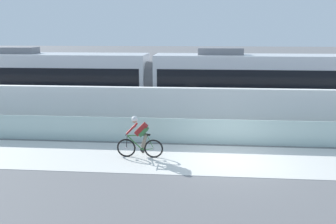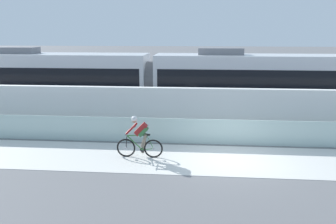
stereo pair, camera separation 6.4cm
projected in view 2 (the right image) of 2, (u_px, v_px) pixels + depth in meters
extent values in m
plane|color=slate|center=(231.00, 160.00, 13.15)|extent=(200.00, 200.00, 0.00)
cube|color=silver|center=(231.00, 160.00, 13.15)|extent=(32.00, 3.20, 0.01)
cube|color=#ADC6C1|center=(228.00, 132.00, 14.82)|extent=(32.00, 0.05, 1.09)
cube|color=white|center=(225.00, 111.00, 16.45)|extent=(32.00, 0.36, 2.12)
cube|color=#595654|center=(221.00, 120.00, 19.10)|extent=(32.00, 0.08, 0.01)
cube|color=#595654|center=(220.00, 114.00, 20.49)|extent=(32.00, 0.08, 0.01)
cube|color=silver|center=(52.00, 81.00, 20.21)|extent=(11.00, 2.50, 3.10)
cube|color=black|center=(52.00, 75.00, 20.13)|extent=(10.56, 2.54, 1.04)
cube|color=red|center=(54.00, 104.00, 20.52)|extent=(10.78, 2.53, 0.28)
cube|color=slate|center=(16.00, 50.00, 20.00)|extent=(2.40, 1.10, 0.36)
cylinder|color=black|center=(3.00, 105.00, 21.57)|extent=(0.60, 0.10, 0.60)
cube|color=#232326|center=(113.00, 108.00, 20.25)|extent=(1.40, 1.88, 0.20)
cylinder|color=black|center=(110.00, 112.00, 19.57)|extent=(0.60, 0.10, 0.60)
cylinder|color=black|center=(116.00, 107.00, 20.96)|extent=(0.60, 0.10, 0.60)
cube|color=silver|center=(256.00, 84.00, 19.21)|extent=(11.00, 2.50, 3.10)
cube|color=black|center=(256.00, 77.00, 19.13)|extent=(10.56, 2.54, 1.04)
cube|color=red|center=(255.00, 108.00, 19.51)|extent=(10.78, 2.53, 0.28)
cube|color=slate|center=(221.00, 51.00, 18.99)|extent=(2.40, 1.10, 0.36)
cube|color=#232326|center=(191.00, 110.00, 19.86)|extent=(1.40, 1.88, 0.20)
cylinder|color=black|center=(191.00, 114.00, 19.18)|extent=(0.60, 0.10, 0.60)
cylinder|color=black|center=(191.00, 108.00, 20.57)|extent=(0.60, 0.10, 0.60)
cube|color=#232326|center=(320.00, 112.00, 19.24)|extent=(1.40, 1.88, 0.20)
cylinder|color=black|center=(324.00, 117.00, 18.56)|extent=(0.60, 0.10, 0.60)
cylinder|color=black|center=(316.00, 111.00, 19.95)|extent=(0.60, 0.10, 0.60)
cylinder|color=#59595B|center=(152.00, 82.00, 19.71)|extent=(0.60, 2.30, 2.30)
torus|color=black|center=(126.00, 148.00, 13.41)|extent=(0.72, 0.06, 0.72)
cylinder|color=#99999E|center=(126.00, 148.00, 13.41)|extent=(0.07, 0.10, 0.07)
torus|color=black|center=(153.00, 149.00, 13.32)|extent=(0.72, 0.06, 0.72)
cylinder|color=#99999E|center=(153.00, 149.00, 13.32)|extent=(0.07, 0.10, 0.07)
cylinder|color=#337233|center=(135.00, 143.00, 13.33)|extent=(0.60, 0.04, 0.58)
cylinder|color=#337233|center=(145.00, 143.00, 13.30)|extent=(0.22, 0.04, 0.59)
cylinder|color=#337233|center=(137.00, 135.00, 13.26)|extent=(0.76, 0.04, 0.07)
cylinder|color=#337233|center=(148.00, 149.00, 13.35)|extent=(0.43, 0.03, 0.09)
cylinder|color=#337233|center=(150.00, 142.00, 13.27)|extent=(0.27, 0.02, 0.53)
cylinder|color=black|center=(127.00, 142.00, 13.35)|extent=(0.08, 0.03, 0.49)
cube|color=black|center=(147.00, 135.00, 13.22)|extent=(0.24, 0.10, 0.05)
cylinder|color=black|center=(127.00, 133.00, 13.28)|extent=(0.03, 0.58, 0.03)
cylinder|color=#262628|center=(142.00, 150.00, 13.37)|extent=(0.18, 0.02, 0.18)
cube|color=maroon|center=(141.00, 129.00, 13.19)|extent=(0.50, 0.28, 0.51)
cube|color=#336638|center=(143.00, 131.00, 13.20)|extent=(0.38, 0.30, 0.38)
sphere|color=#997051|center=(134.00, 120.00, 13.13)|extent=(0.20, 0.20, 0.20)
sphere|color=silver|center=(134.00, 119.00, 13.13)|extent=(0.23, 0.23, 0.23)
cylinder|color=maroon|center=(131.00, 129.00, 13.22)|extent=(0.44, 0.41, 0.41)
cylinder|color=maroon|center=(131.00, 129.00, 13.22)|extent=(0.44, 0.41, 0.41)
cylinder|color=#726656|center=(144.00, 144.00, 13.31)|extent=(0.29, 0.33, 0.80)
cylinder|color=#726656|center=(144.00, 140.00, 13.28)|extent=(0.29, 0.33, 0.54)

